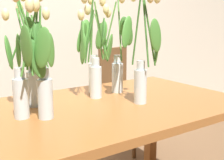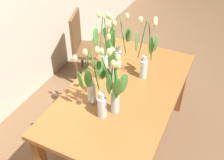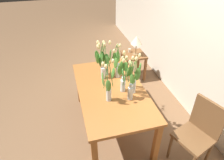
% 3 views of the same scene
% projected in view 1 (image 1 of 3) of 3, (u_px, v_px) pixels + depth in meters
% --- Properties ---
extents(room_wall_rear, '(9.00, 0.10, 2.70)m').
position_uv_depth(room_wall_rear, '(11.00, 0.00, 2.53)').
color(room_wall_rear, beige).
rests_on(room_wall_rear, ground).
extents(dining_table, '(1.60, 0.90, 0.74)m').
position_uv_depth(dining_table, '(96.00, 123.00, 1.53)').
color(dining_table, '#A3602D').
rests_on(dining_table, ground).
extents(tulip_vase_0, '(0.23, 0.18, 0.58)m').
position_uv_depth(tulip_vase_0, '(92.00, 57.00, 1.63)').
color(tulip_vase_0, silver).
rests_on(tulip_vase_0, dining_table).
extents(tulip_vase_1, '(0.18, 0.19, 0.59)m').
position_uv_depth(tulip_vase_1, '(116.00, 60.00, 1.75)').
color(tulip_vase_1, silver).
rests_on(tulip_vase_1, dining_table).
extents(tulip_vase_2, '(0.22, 0.18, 0.59)m').
position_uv_depth(tulip_vase_2, '(143.00, 62.00, 1.52)').
color(tulip_vase_2, silver).
rests_on(tulip_vase_2, dining_table).
extents(tulip_vase_3, '(0.17, 0.17, 0.57)m').
position_uv_depth(tulip_vase_3, '(28.00, 73.00, 1.28)').
color(tulip_vase_3, silver).
rests_on(tulip_vase_3, dining_table).
extents(tulip_vase_4, '(0.17, 0.17, 0.59)m').
position_uv_depth(tulip_vase_4, '(39.00, 72.00, 1.25)').
color(tulip_vase_4, silver).
rests_on(tulip_vase_4, dining_table).
extents(tulip_vase_5, '(0.25, 0.22, 0.58)m').
position_uv_depth(tulip_vase_5, '(30.00, 64.00, 1.44)').
color(tulip_vase_5, silver).
rests_on(tulip_vase_5, dining_table).
extents(tulip_vase_6, '(0.19, 0.19, 0.59)m').
position_uv_depth(tulip_vase_6, '(96.00, 57.00, 1.78)').
color(tulip_vase_6, silver).
rests_on(tulip_vase_6, dining_table).
extents(dining_chair, '(0.51, 0.51, 0.93)m').
position_uv_depth(dining_chair, '(122.00, 92.00, 2.73)').
color(dining_chair, brown).
rests_on(dining_chair, ground).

